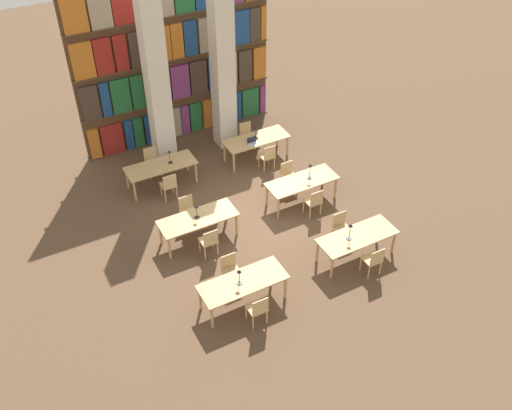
% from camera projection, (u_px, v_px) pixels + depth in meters
% --- Properties ---
extents(ground_plane, '(40.00, 40.00, 0.00)m').
position_uv_depth(ground_plane, '(252.00, 218.00, 16.11)').
color(ground_plane, brown).
extents(bookshelf_bank, '(6.50, 0.35, 5.50)m').
position_uv_depth(bookshelf_bank, '(176.00, 61.00, 17.83)').
color(bookshelf_bank, brown).
rests_on(bookshelf_bank, ground_plane).
extents(pillar_left, '(0.61, 0.61, 6.00)m').
position_uv_depth(pillar_left, '(156.00, 74.00, 16.44)').
color(pillar_left, silver).
rests_on(pillar_left, ground_plane).
extents(pillar_center, '(0.61, 0.61, 6.00)m').
position_uv_depth(pillar_center, '(222.00, 59.00, 17.22)').
color(pillar_center, silver).
rests_on(pillar_center, ground_plane).
extents(reading_table_0, '(2.09, 0.82, 0.74)m').
position_uv_depth(reading_table_0, '(243.00, 284.00, 13.28)').
color(reading_table_0, tan).
rests_on(reading_table_0, ground_plane).
extents(chair_0, '(0.42, 0.40, 0.89)m').
position_uv_depth(chair_0, '(258.00, 309.00, 12.93)').
color(chair_0, tan).
rests_on(chair_0, ground_plane).
extents(chair_1, '(0.42, 0.40, 0.89)m').
position_uv_depth(chair_1, '(231.00, 270.00, 13.87)').
color(chair_1, tan).
rests_on(chair_1, ground_plane).
extents(desk_lamp_0, '(0.14, 0.14, 0.44)m').
position_uv_depth(desk_lamp_0, '(239.00, 274.00, 13.00)').
color(desk_lamp_0, '#232328').
rests_on(desk_lamp_0, reading_table_0).
extents(reading_table_1, '(2.09, 0.82, 0.74)m').
position_uv_depth(reading_table_1, '(357.00, 238.00, 14.49)').
color(reading_table_1, tan).
rests_on(reading_table_1, ground_plane).
extents(chair_2, '(0.42, 0.40, 0.89)m').
position_uv_depth(chair_2, '(373.00, 260.00, 14.14)').
color(chair_2, tan).
rests_on(chair_2, ground_plane).
extents(chair_3, '(0.42, 0.40, 0.89)m').
position_uv_depth(chair_3, '(341.00, 227.00, 15.08)').
color(chair_3, tan).
rests_on(chair_3, ground_plane).
extents(desk_lamp_1, '(0.14, 0.14, 0.49)m').
position_uv_depth(desk_lamp_1, '(350.00, 229.00, 14.14)').
color(desk_lamp_1, '#232328').
rests_on(desk_lamp_1, reading_table_1).
extents(reading_table_2, '(2.09, 0.82, 0.74)m').
position_uv_depth(reading_table_2, '(198.00, 220.00, 15.04)').
color(reading_table_2, tan).
rests_on(reading_table_2, ground_plane).
extents(chair_4, '(0.42, 0.40, 0.89)m').
position_uv_depth(chair_4, '(209.00, 241.00, 14.67)').
color(chair_4, tan).
rests_on(chair_4, ground_plane).
extents(chair_5, '(0.42, 0.40, 0.89)m').
position_uv_depth(chair_5, '(188.00, 210.00, 15.62)').
color(chair_5, tan).
rests_on(chair_5, ground_plane).
extents(desk_lamp_2, '(0.14, 0.14, 0.42)m').
position_uv_depth(desk_lamp_2, '(197.00, 209.00, 14.81)').
color(desk_lamp_2, '#232328').
rests_on(desk_lamp_2, reading_table_2).
extents(reading_table_3, '(2.09, 0.82, 0.74)m').
position_uv_depth(reading_table_3, '(302.00, 183.00, 16.29)').
color(reading_table_3, tan).
rests_on(reading_table_3, ground_plane).
extents(chair_6, '(0.42, 0.40, 0.89)m').
position_uv_depth(chair_6, '(314.00, 201.00, 15.92)').
color(chair_6, tan).
rests_on(chair_6, ground_plane).
extents(chair_7, '(0.42, 0.40, 0.89)m').
position_uv_depth(chair_7, '(288.00, 175.00, 16.87)').
color(chair_7, tan).
rests_on(chair_7, ground_plane).
extents(desk_lamp_3, '(0.14, 0.14, 0.50)m').
position_uv_depth(desk_lamp_3, '(310.00, 169.00, 16.12)').
color(desk_lamp_3, '#232328').
rests_on(desk_lamp_3, reading_table_3).
extents(reading_table_4, '(2.09, 0.82, 0.74)m').
position_uv_depth(reading_table_4, '(161.00, 167.00, 16.88)').
color(reading_table_4, tan).
rests_on(reading_table_4, ground_plane).
extents(chair_8, '(0.42, 0.40, 0.89)m').
position_uv_depth(chair_8, '(169.00, 185.00, 16.51)').
color(chair_8, tan).
rests_on(chair_8, ground_plane).
extents(chair_9, '(0.42, 0.40, 0.89)m').
position_uv_depth(chair_9, '(152.00, 161.00, 17.45)').
color(chair_9, tan).
rests_on(chair_9, ground_plane).
extents(desk_lamp_4, '(0.14, 0.14, 0.44)m').
position_uv_depth(desk_lamp_4, '(169.00, 154.00, 16.73)').
color(desk_lamp_4, '#232328').
rests_on(desk_lamp_4, reading_table_4).
extents(reading_table_5, '(2.09, 0.82, 0.74)m').
position_uv_depth(reading_table_5, '(256.00, 141.00, 17.99)').
color(reading_table_5, tan).
rests_on(reading_table_5, ground_plane).
extents(chair_10, '(0.42, 0.40, 0.89)m').
position_uv_depth(chair_10, '(268.00, 156.00, 17.64)').
color(chair_10, tan).
rests_on(chair_10, ground_plane).
extents(chair_11, '(0.42, 0.40, 0.89)m').
position_uv_depth(chair_11, '(247.00, 135.00, 18.59)').
color(chair_11, tan).
rests_on(chair_11, ground_plane).
extents(desk_lamp_5, '(0.14, 0.14, 0.44)m').
position_uv_depth(desk_lamp_5, '(255.00, 131.00, 17.74)').
color(desk_lamp_5, '#232328').
rests_on(desk_lamp_5, reading_table_5).
extents(laptop, '(0.32, 0.22, 0.21)m').
position_uv_depth(laptop, '(253.00, 143.00, 17.68)').
color(laptop, silver).
rests_on(laptop, reading_table_5).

